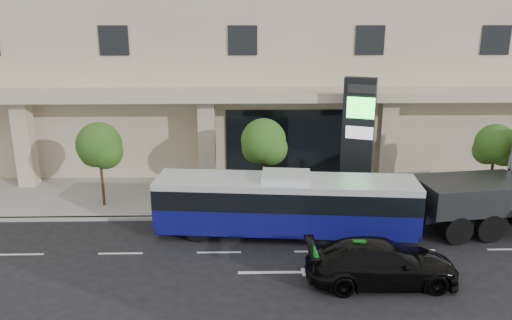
{
  "coord_description": "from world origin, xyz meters",
  "views": [
    {
      "loc": [
        -2.91,
        -20.02,
        9.31
      ],
      "look_at": [
        -2.4,
        2.0,
        2.91
      ],
      "focal_mm": 35.0,
      "sensor_mm": 36.0,
      "label": 1
    }
  ],
  "objects": [
    {
      "name": "ground",
      "position": [
        0.0,
        0.0,
        0.0
      ],
      "size": [
        120.0,
        120.0,
        0.0
      ],
      "primitive_type": "plane",
      "color": "black",
      "rests_on": "ground"
    },
    {
      "name": "sidewalk",
      "position": [
        0.0,
        5.0,
        0.07
      ],
      "size": [
        120.0,
        6.0,
        0.15
      ],
      "primitive_type": "cube",
      "color": "gray",
      "rests_on": "ground"
    },
    {
      "name": "curb",
      "position": [
        0.0,
        2.0,
        0.07
      ],
      "size": [
        120.0,
        0.3,
        0.15
      ],
      "primitive_type": "cube",
      "color": "gray",
      "rests_on": "ground"
    },
    {
      "name": "convention_center",
      "position": [
        -0.0,
        15.42,
        9.97
      ],
      "size": [
        60.0,
        17.6,
        20.0
      ],
      "color": "tan",
      "rests_on": "ground"
    },
    {
      "name": "tree_left",
      "position": [
        -9.97,
        3.59,
        3.11
      ],
      "size": [
        2.27,
        2.2,
        4.22
      ],
      "color": "#422B19",
      "rests_on": "sidewalk"
    },
    {
      "name": "tree_mid",
      "position": [
        -1.97,
        3.59,
        3.26
      ],
      "size": [
        2.28,
        2.2,
        4.38
      ],
      "color": "#422B19",
      "rests_on": "sidewalk"
    },
    {
      "name": "tree_right",
      "position": [
        9.53,
        3.59,
        3.04
      ],
      "size": [
        2.1,
        2.0,
        4.04
      ],
      "color": "#422B19",
      "rests_on": "sidewalk"
    },
    {
      "name": "city_bus",
      "position": [
        -1.16,
        0.2,
        1.45
      ],
      "size": [
        11.42,
        3.45,
        2.85
      ],
      "rotation": [
        0.0,
        0.0,
        -0.1
      ],
      "color": "black",
      "rests_on": "ground"
    },
    {
      "name": "black_sedan",
      "position": [
        1.97,
        -3.99,
        0.79
      ],
      "size": [
        5.47,
        2.29,
        1.58
      ],
      "primitive_type": "imported",
      "rotation": [
        0.0,
        0.0,
        1.59
      ],
      "color": "black",
      "rests_on": "ground"
    },
    {
      "name": "signage_pylon",
      "position": [
        2.79,
        4.34,
        3.32
      ],
      "size": [
        1.65,
        1.09,
        6.25
      ],
      "rotation": [
        0.0,
        0.0,
        -0.37
      ],
      "color": "black",
      "rests_on": "sidewalk"
    }
  ]
}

